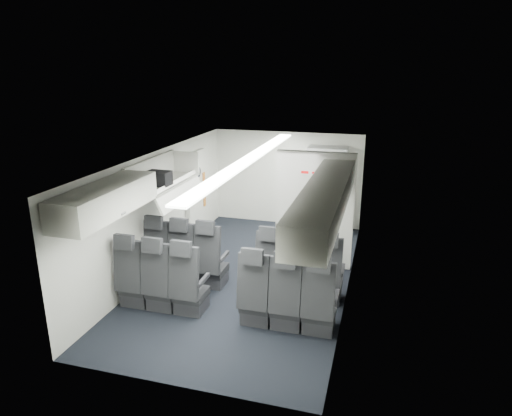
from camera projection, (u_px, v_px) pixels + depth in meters
The scene contains 13 objects.
cabin_shell at pixel (250, 216), 7.73m from camera, with size 3.41×6.01×2.16m.
seat_row_front at pixel (240, 268), 7.45m from camera, with size 3.33×0.56×1.24m.
seat_row_mid at pixel (222, 293), 6.63m from camera, with size 3.33×0.56×1.24m.
overhead_bin_left_rear at pixel (105, 200), 6.04m from camera, with size 0.53×1.80×0.40m.
overhead_bin_left_front_open at pixel (163, 179), 7.69m from camera, with size 0.64×1.70×0.72m.
overhead_bin_right_rear at pixel (315, 219), 5.30m from camera, with size 0.53×1.80×0.40m.
overhead_bin_right_front at pixel (333, 183), 6.91m from camera, with size 0.53×1.70×0.40m.
bulkhead_partition at pixel (314, 210), 8.22m from camera, with size 1.40×0.15×2.13m.
galley_unit at pixel (326, 190), 10.03m from camera, with size 0.85×0.52×1.90m.
boarding_door at pixel (196, 195), 9.63m from camera, with size 0.12×1.27×1.86m.
flight_attendant at pixel (289, 205), 9.20m from camera, with size 0.63×0.41×1.73m, color black.
carry_on_bag at pixel (159, 178), 7.41m from camera, with size 0.38×0.27×0.23m, color black.
papers at pixel (299, 197), 9.04m from camera, with size 0.18×0.02×0.13m, color white.
Camera 1 is at (2.11, -7.02, 3.57)m, focal length 32.00 mm.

